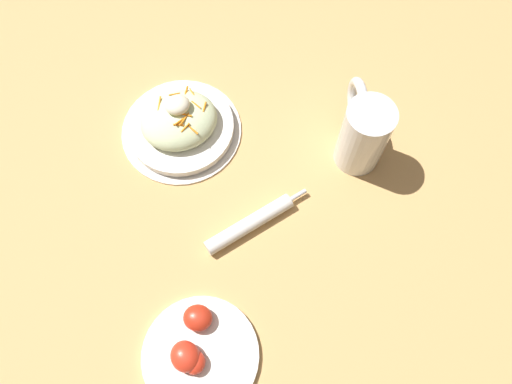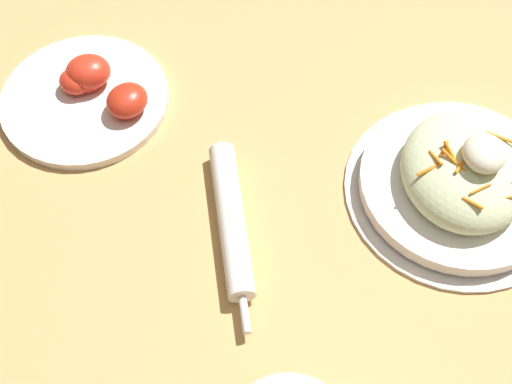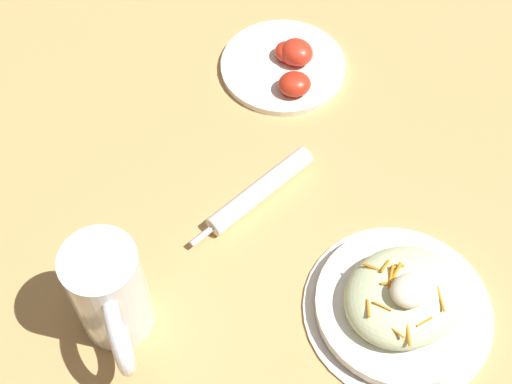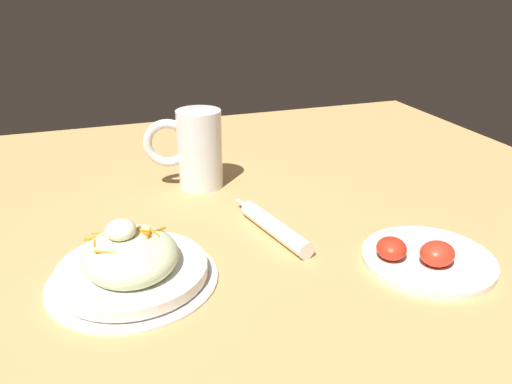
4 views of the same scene
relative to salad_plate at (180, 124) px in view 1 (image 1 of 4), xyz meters
name	(u,v)px [view 1 (image 1 of 4)]	position (x,y,z in m)	size (l,w,h in m)	color
ground_plane	(258,218)	(0.08, -0.22, -0.03)	(1.43, 1.43, 0.00)	tan
salad_plate	(180,124)	(0.00, 0.00, 0.00)	(0.23, 0.23, 0.09)	white
beer_mug	(362,136)	(0.30, -0.16, 0.04)	(0.09, 0.15, 0.15)	white
napkin_roll	(250,224)	(0.06, -0.23, -0.01)	(0.21, 0.06, 0.03)	white
tomato_plate	(197,352)	(-0.10, -0.41, -0.01)	(0.19, 0.19, 0.05)	white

